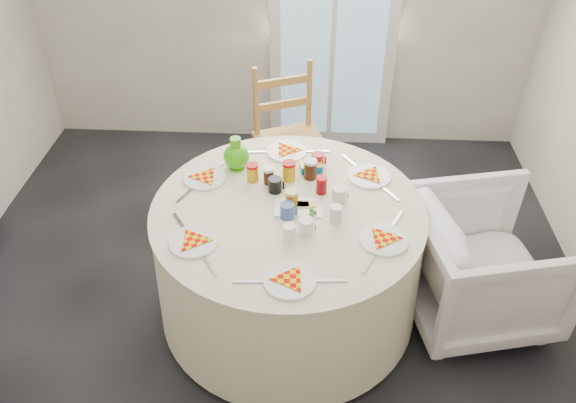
# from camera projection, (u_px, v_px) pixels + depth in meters

# --- Properties ---
(floor) EXTENTS (4.00, 4.00, 0.00)m
(floor) POSITION_uv_depth(u_px,v_px,m) (263.00, 304.00, 3.45)
(floor) COLOR black
(floor) RESTS_ON ground
(glass_door) EXTENTS (1.00, 0.08, 2.10)m
(glass_door) POSITION_uv_depth(u_px,v_px,m) (334.00, 22.00, 4.32)
(glass_door) COLOR silver
(glass_door) RESTS_ON floor
(table) EXTENTS (1.51, 1.51, 0.77)m
(table) POSITION_uv_depth(u_px,v_px,m) (288.00, 260.00, 3.22)
(table) COLOR beige
(table) RESTS_ON floor
(wooden_chair) EXTENTS (0.59, 0.58, 1.03)m
(wooden_chair) POSITION_uv_depth(u_px,v_px,m) (291.00, 147.00, 3.99)
(wooden_chair) COLOR #BD7F45
(wooden_chair) RESTS_ON floor
(armchair) EXTENTS (0.90, 0.94, 0.82)m
(armchair) POSITION_uv_depth(u_px,v_px,m) (483.00, 261.00, 3.19)
(armchair) COLOR silver
(armchair) RESTS_ON floor
(place_settings) EXTENTS (1.42, 1.42, 0.02)m
(place_settings) POSITION_uv_depth(u_px,v_px,m) (288.00, 206.00, 2.98)
(place_settings) COLOR white
(place_settings) RESTS_ON table
(jar_cluster) EXTENTS (0.48, 0.32, 0.13)m
(jar_cluster) POSITION_uv_depth(u_px,v_px,m) (285.00, 177.00, 3.10)
(jar_cluster) COLOR #8D391B
(jar_cluster) RESTS_ON table
(butter_tub) EXTENTS (0.14, 0.12, 0.05)m
(butter_tub) POSITION_uv_depth(u_px,v_px,m) (311.00, 166.00, 3.24)
(butter_tub) COLOR #036AA5
(butter_tub) RESTS_ON table
(green_pitcher) EXTENTS (0.19, 0.19, 0.20)m
(green_pitcher) POSITION_uv_depth(u_px,v_px,m) (236.00, 151.00, 3.21)
(green_pitcher) COLOR #3DAF0F
(green_pitcher) RESTS_ON table
(cheese_platter) EXTENTS (0.25, 0.17, 0.03)m
(cheese_platter) POSITION_uv_depth(u_px,v_px,m) (298.00, 207.00, 2.97)
(cheese_platter) COLOR white
(cheese_platter) RESTS_ON table
(mugs_glasses) EXTENTS (0.63, 0.63, 0.10)m
(mugs_glasses) POSITION_uv_depth(u_px,v_px,m) (307.00, 198.00, 2.96)
(mugs_glasses) COLOR gray
(mugs_glasses) RESTS_ON table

